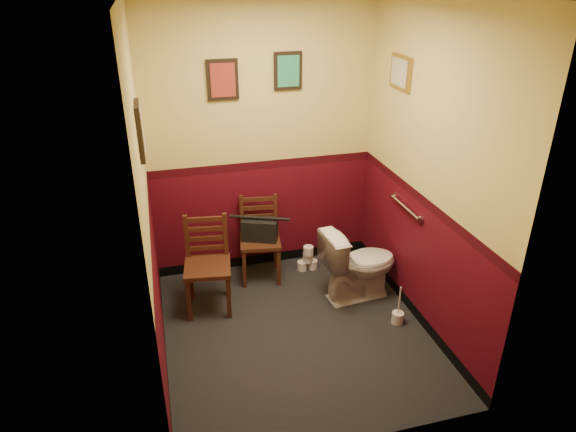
% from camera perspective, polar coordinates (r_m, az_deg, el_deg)
% --- Properties ---
extents(floor, '(2.20, 2.40, 0.00)m').
position_cam_1_polar(floor, '(4.56, 0.84, -12.73)').
color(floor, black).
rests_on(floor, ground).
extents(wall_back, '(2.20, 0.00, 2.70)m').
position_cam_1_polar(wall_back, '(4.96, -2.88, 8.30)').
color(wall_back, '#490914').
rests_on(wall_back, ground).
extents(wall_front, '(2.20, 0.00, 2.70)m').
position_cam_1_polar(wall_front, '(2.86, 7.62, -5.98)').
color(wall_front, '#490914').
rests_on(wall_front, ground).
extents(wall_left, '(0.00, 2.40, 2.70)m').
position_cam_1_polar(wall_left, '(3.74, -15.48, 1.29)').
color(wall_left, '#490914').
rests_on(wall_left, ground).
extents(wall_right, '(0.00, 2.40, 2.70)m').
position_cam_1_polar(wall_right, '(4.28, 15.32, 4.48)').
color(wall_right, '#490914').
rests_on(wall_right, ground).
extents(grab_bar, '(0.05, 0.56, 0.06)m').
position_cam_1_polar(grab_bar, '(4.62, 12.92, 0.95)').
color(grab_bar, silver).
rests_on(grab_bar, wall_right).
extents(framed_print_back_a, '(0.28, 0.04, 0.36)m').
position_cam_1_polar(framed_print_back_a, '(4.73, -7.27, 14.78)').
color(framed_print_back_a, black).
rests_on(framed_print_back_a, wall_back).
extents(framed_print_back_b, '(0.26, 0.04, 0.34)m').
position_cam_1_polar(framed_print_back_b, '(4.84, -0.00, 15.83)').
color(framed_print_back_b, black).
rests_on(framed_print_back_b, wall_back).
extents(framed_print_left, '(0.04, 0.30, 0.38)m').
position_cam_1_polar(framed_print_left, '(3.66, -16.11, 9.09)').
color(framed_print_left, black).
rests_on(framed_print_left, wall_left).
extents(framed_print_right, '(0.04, 0.34, 0.28)m').
position_cam_1_polar(framed_print_right, '(4.59, 12.40, 15.34)').
color(framed_print_right, olive).
rests_on(framed_print_right, wall_right).
extents(toilet, '(0.75, 0.47, 0.70)m').
position_cam_1_polar(toilet, '(4.85, 7.90, -5.32)').
color(toilet, white).
rests_on(toilet, floor).
extents(toilet_brush, '(0.10, 0.10, 0.37)m').
position_cam_1_polar(toilet_brush, '(4.73, 12.08, -10.90)').
color(toilet_brush, silver).
rests_on(toilet_brush, floor).
extents(chair_left, '(0.46, 0.46, 0.87)m').
position_cam_1_polar(chair_left, '(4.69, -8.93, -5.35)').
color(chair_left, '#462215').
rests_on(chair_left, floor).
extents(chair_right, '(0.45, 0.45, 0.84)m').
position_cam_1_polar(chair_right, '(5.10, -3.14, -2.54)').
color(chair_right, '#462215').
rests_on(chair_right, floor).
extents(handbag, '(0.38, 0.28, 0.25)m').
position_cam_1_polar(handbag, '(5.01, -3.15, -1.48)').
color(handbag, black).
rests_on(handbag, chair_right).
extents(tp_stack, '(0.21, 0.13, 0.28)m').
position_cam_1_polar(tp_stack, '(5.34, 2.20, -4.86)').
color(tp_stack, silver).
rests_on(tp_stack, floor).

